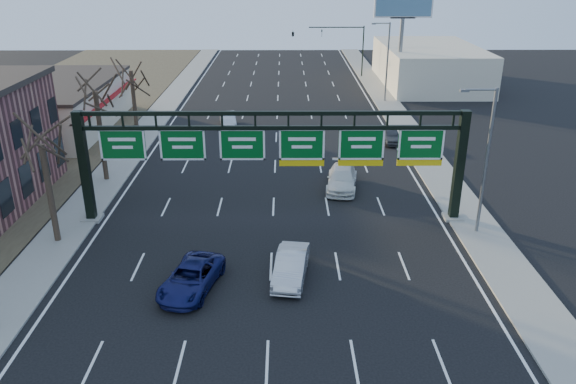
{
  "coord_description": "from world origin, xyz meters",
  "views": [
    {
      "loc": [
        0.74,
        -24.9,
        15.7
      ],
      "look_at": [
        0.96,
        4.92,
        3.2
      ],
      "focal_mm": 35.0,
      "sensor_mm": 36.0,
      "label": 1
    }
  ],
  "objects_px": {
    "sign_gantry": "(275,151)",
    "car_white_wagon": "(342,179)",
    "car_silver_sedan": "(291,266)",
    "car_blue_suv": "(191,278)"
  },
  "relations": [
    {
      "from": "car_blue_suv",
      "to": "car_white_wagon",
      "type": "distance_m",
      "value": 16.28
    },
    {
      "from": "car_silver_sedan",
      "to": "car_blue_suv",
      "type": "bearing_deg",
      "value": -160.49
    },
    {
      "from": "car_blue_suv",
      "to": "car_silver_sedan",
      "type": "height_order",
      "value": "car_silver_sedan"
    },
    {
      "from": "car_white_wagon",
      "to": "car_silver_sedan",
      "type": "bearing_deg",
      "value": -98.92
    },
    {
      "from": "sign_gantry",
      "to": "car_white_wagon",
      "type": "relative_size",
      "value": 4.78
    },
    {
      "from": "car_silver_sedan",
      "to": "car_white_wagon",
      "type": "relative_size",
      "value": 0.86
    },
    {
      "from": "sign_gantry",
      "to": "car_white_wagon",
      "type": "bearing_deg",
      "value": 47.72
    },
    {
      "from": "sign_gantry",
      "to": "car_silver_sedan",
      "type": "xyz_separation_m",
      "value": [
        0.92,
        -7.26,
        -3.9
      ]
    },
    {
      "from": "sign_gantry",
      "to": "car_blue_suv",
      "type": "distance_m",
      "value": 10.09
    },
    {
      "from": "sign_gantry",
      "to": "car_white_wagon",
      "type": "distance_m",
      "value": 8.13
    }
  ]
}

